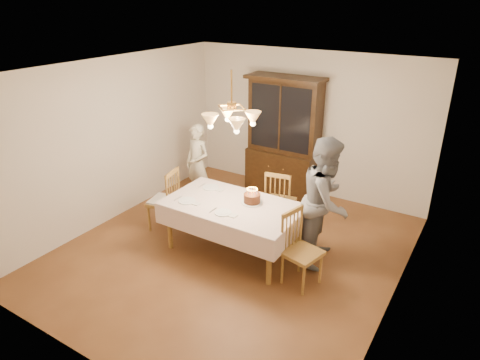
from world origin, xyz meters
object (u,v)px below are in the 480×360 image
Objects in this scene: dining_table at (233,209)px; elderly_woman at (198,163)px; china_hutch at (283,138)px; chair_far_side at (280,202)px; birthday_cake at (252,199)px.

elderly_woman is (-1.44, 1.10, 0.02)m from dining_table.
chair_far_side is (0.61, -1.29, -0.60)m from china_hutch.
china_hutch is 7.20× the size of birthday_cake.
elderly_woman is (-1.09, -1.16, -0.34)m from china_hutch.
elderly_woman is 1.90m from birthday_cake.
china_hutch is at bearing 57.12° from elderly_woman.
chair_far_side reaches higher than birthday_cake.
chair_far_side is at bearing -64.71° from china_hutch.
birthday_cake is (1.65, -0.93, 0.12)m from elderly_woman.
birthday_cake reaches higher than dining_table.
china_hutch is at bearing 98.66° from dining_table.
elderly_woman is at bearing 150.72° from birthday_cake.
dining_table is 1.03m from chair_far_side.
china_hutch reaches higher than chair_far_side.
birthday_cake is (0.56, -2.08, -0.21)m from china_hutch.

